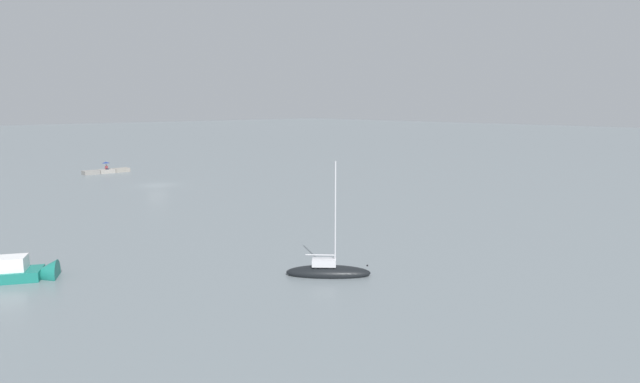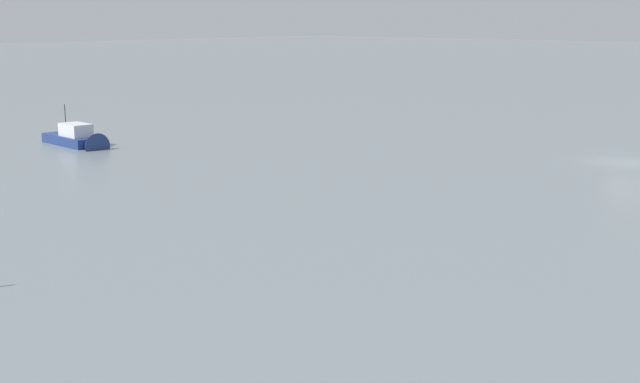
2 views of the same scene
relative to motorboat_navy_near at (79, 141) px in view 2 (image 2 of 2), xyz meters
The scene contains 2 objects.
ground_plane 36.47m from the motorboat_navy_near, 149.61° to the right, with size 500.00×500.00×0.00m, color slate.
motorboat_navy_near is the anchor object (origin of this frame).
Camera 2 is at (-19.90, 51.64, 8.93)m, focal length 47.71 mm.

